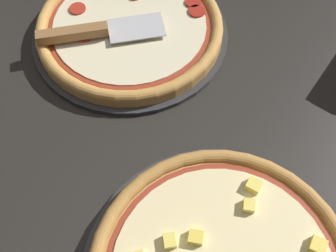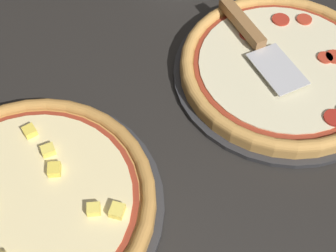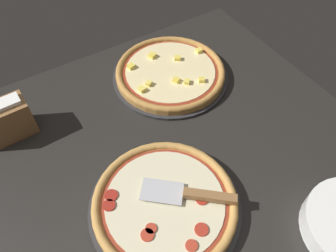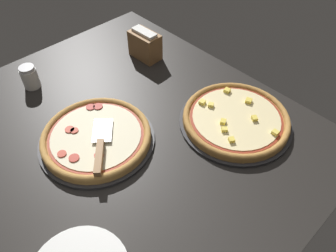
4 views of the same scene
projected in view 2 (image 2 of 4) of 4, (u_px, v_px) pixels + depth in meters
The scene contains 6 objects.
ground_plane at pixel (248, 119), 83.24cm from camera, with size 133.20×114.19×3.60cm, color black.
pizza_pan_front at pixel (281, 74), 86.26cm from camera, with size 39.67×39.67×1.00cm, color #2D2D30.
pizza_front at pixel (283, 67), 84.59cm from camera, with size 37.29×37.29×3.07cm.
pizza_pan_back at pixel (31, 208), 70.73cm from camera, with size 40.63×40.63×1.00cm, color #2D2D30.
pizza_back at pixel (28, 202), 69.13cm from camera, with size 38.20×38.20×3.48cm.
serving_spatula at pixel (249, 32), 86.46cm from camera, with size 21.34×18.94×2.00cm.
Camera 2 is at (-6.56, 50.72, 65.43)cm, focal length 50.00 mm.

